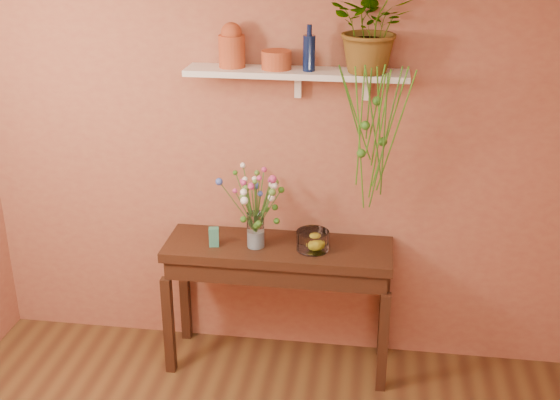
# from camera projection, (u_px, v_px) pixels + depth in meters

# --- Properties ---
(room) EXTENTS (4.04, 4.04, 2.70)m
(room) POSITION_uv_depth(u_px,v_px,m) (220.00, 333.00, 2.65)
(room) COLOR brown
(room) RESTS_ON ground
(sideboard) EXTENTS (1.42, 0.46, 0.86)m
(sideboard) POSITION_uv_depth(u_px,v_px,m) (278.00, 263.00, 4.49)
(sideboard) COLOR #372012
(sideboard) RESTS_ON ground
(wall_shelf) EXTENTS (1.30, 0.24, 0.19)m
(wall_shelf) POSITION_uv_depth(u_px,v_px,m) (298.00, 73.00, 4.14)
(wall_shelf) COLOR white
(wall_shelf) RESTS_ON room
(terracotta_jug) EXTENTS (0.17, 0.17, 0.26)m
(terracotta_jug) POSITION_uv_depth(u_px,v_px,m) (232.00, 46.00, 4.15)
(terracotta_jug) COLOR #A6411E
(terracotta_jug) RESTS_ON wall_shelf
(terracotta_pot) EXTENTS (0.18, 0.18, 0.11)m
(terracotta_pot) POSITION_uv_depth(u_px,v_px,m) (276.00, 60.00, 4.13)
(terracotta_pot) COLOR #A6411E
(terracotta_pot) RESTS_ON wall_shelf
(blue_bottle) EXTENTS (0.09, 0.09, 0.26)m
(blue_bottle) POSITION_uv_depth(u_px,v_px,m) (309.00, 52.00, 4.06)
(blue_bottle) COLOR #0A163B
(blue_bottle) RESTS_ON wall_shelf
(spider_plant) EXTENTS (0.49, 0.44, 0.52)m
(spider_plant) POSITION_uv_depth(u_px,v_px,m) (373.00, 26.00, 3.96)
(spider_plant) COLOR #30691C
(spider_plant) RESTS_ON wall_shelf
(plant_fronds) EXTENTS (0.42, 0.37, 0.89)m
(plant_fronds) POSITION_uv_depth(u_px,v_px,m) (373.00, 129.00, 4.02)
(plant_fronds) COLOR #30691C
(plant_fronds) RESTS_ON wall_shelf
(glass_vase) EXTENTS (0.11, 0.11, 0.22)m
(glass_vase) POSITION_uv_depth(u_px,v_px,m) (256.00, 233.00, 4.39)
(glass_vase) COLOR white
(glass_vase) RESTS_ON sideboard
(bouquet) EXTENTS (0.40, 0.29, 0.39)m
(bouquet) POSITION_uv_depth(u_px,v_px,m) (258.00, 194.00, 4.28)
(bouquet) COLOR #386B28
(bouquet) RESTS_ON glass_vase
(glass_bowl) EXTENTS (0.20, 0.20, 0.12)m
(glass_bowl) POSITION_uv_depth(u_px,v_px,m) (313.00, 241.00, 4.37)
(glass_bowl) COLOR white
(glass_bowl) RESTS_ON sideboard
(lemon) EXTENTS (0.07, 0.07, 0.07)m
(lemon) POSITION_uv_depth(u_px,v_px,m) (315.00, 243.00, 4.38)
(lemon) COLOR yellow
(lemon) RESTS_ON glass_bowl
(carton) EXTENTS (0.07, 0.06, 0.12)m
(carton) POSITION_uv_depth(u_px,v_px,m) (214.00, 237.00, 4.42)
(carton) COLOR #286C87
(carton) RESTS_ON sideboard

